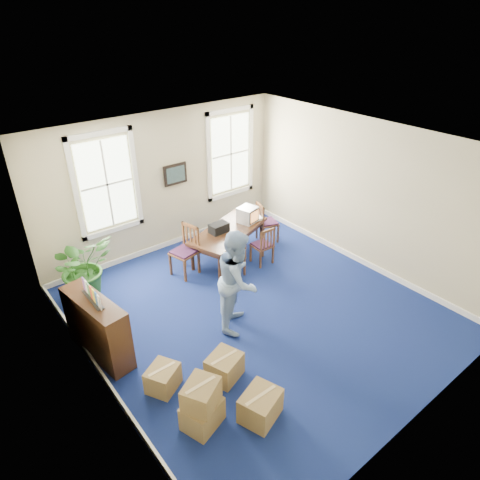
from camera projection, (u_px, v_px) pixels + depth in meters
floor at (255, 310)px, 8.19m from camera, size 6.50×6.50×0.00m
ceiling at (259, 147)px, 6.63m from camera, size 6.50×6.50×0.00m
wall_back at (163, 183)px, 9.62m from camera, size 6.50×0.00×6.50m
wall_front at (431, 338)px, 5.20m from camera, size 6.50×0.00×6.50m
wall_left at (89, 304)px, 5.78m from camera, size 0.00×6.50×6.50m
wall_right at (365, 195)px, 9.04m from camera, size 0.00×6.50×6.50m
baseboard_back at (169, 243)px, 10.36m from camera, size 6.00×0.04×0.12m
baseboard_left at (108, 384)px, 6.55m from camera, size 0.04×6.50×0.12m
baseboard_right at (354, 257)px, 9.78m from camera, size 0.04×6.50×0.12m
window_left at (107, 184)px, 8.75m from camera, size 1.40×0.12×2.20m
window_right at (230, 154)px, 10.50m from camera, size 1.40×0.12×2.20m
wall_picture at (175, 174)px, 9.68m from camera, size 0.58×0.06×0.48m
conference_table at (229, 243)px, 9.78m from camera, size 2.20×1.55×0.69m
crt_tv at (248, 215)px, 9.88m from camera, size 0.49×0.52×0.36m
game_console at (258, 218)px, 10.07m from camera, size 0.23×0.26×0.06m
equipment_bag at (219, 228)px, 9.47m from camera, size 0.43×0.29×0.21m
chair_near_left at (233, 257)px, 9.03m from camera, size 0.44×0.44×0.92m
chair_near_right at (262, 245)px, 9.48m from camera, size 0.43×0.43×0.91m
chair_end_left at (184, 252)px, 9.03m from camera, size 0.60×0.60×1.10m
chair_end_right at (268, 222)px, 10.35m from camera, size 0.56×0.56×1.01m
man at (238, 280)px, 7.43m from camera, size 1.17×1.15×1.89m
credenza at (97, 327)px, 6.94m from camera, size 0.61×1.45×1.11m
brochure_rack at (91, 293)px, 6.61m from camera, size 0.15×0.63×0.27m
potted_plant at (83, 267)px, 8.35m from camera, size 1.35×1.23×1.30m
cardboard_boxes at (210, 392)px, 5.98m from camera, size 1.87×1.87×0.81m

